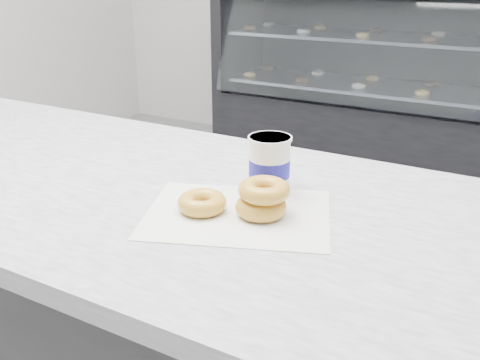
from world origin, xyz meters
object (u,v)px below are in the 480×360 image
object	(u,v)px
donut_single	(202,203)
counter	(124,338)
coffee_cup	(269,164)
donut_stack	(263,198)
display_case	(395,101)

from	to	relation	value
donut_single	counter	bearing A→B (deg)	168.44
counter	coffee_cup	bearing A→B (deg)	13.59
donut_single	coffee_cup	distance (m)	0.17
counter	donut_single	size ratio (longest dim) A/B	32.80
counter	donut_stack	distance (m)	0.63
counter	donut_stack	world-z (taller)	donut_stack
counter	display_case	bearing A→B (deg)	90.00
display_case	coffee_cup	xyz separation A→B (m)	(0.36, -2.63, 0.47)
counter	display_case	distance (m)	2.72
display_case	coffee_cup	bearing A→B (deg)	-82.26
counter	display_case	size ratio (longest dim) A/B	1.28
donut_single	coffee_cup	bearing A→B (deg)	64.83
donut_stack	coffee_cup	distance (m)	0.12
coffee_cup	counter	bearing A→B (deg)	-162.14
counter	display_case	world-z (taller)	display_case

